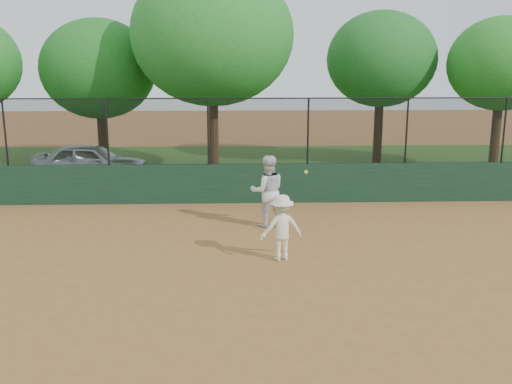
{
  "coord_description": "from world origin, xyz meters",
  "views": [
    {
      "loc": [
        0.34,
        -11.05,
        4.24
      ],
      "look_at": [
        0.8,
        2.2,
        1.2
      ],
      "focal_mm": 40.0,
      "sensor_mm": 36.0,
      "label": 1
    }
  ],
  "objects_px": {
    "tree_1": "(98,69)",
    "tree_3": "(381,60)",
    "player_second": "(267,191)",
    "parked_car": "(91,162)",
    "player_main": "(281,227)",
    "tree_2": "(212,35)",
    "tree_4": "(502,64)"
  },
  "relations": [
    {
      "from": "tree_3",
      "to": "parked_car",
      "type": "bearing_deg",
      "value": -164.86
    },
    {
      "from": "parked_car",
      "to": "tree_3",
      "type": "relative_size",
      "value": 0.65
    },
    {
      "from": "player_main",
      "to": "tree_3",
      "type": "relative_size",
      "value": 0.33
    },
    {
      "from": "tree_2",
      "to": "tree_3",
      "type": "height_order",
      "value": "tree_2"
    },
    {
      "from": "tree_3",
      "to": "tree_4",
      "type": "xyz_separation_m",
      "value": [
        4.32,
        -1.45,
        -0.18
      ]
    },
    {
      "from": "tree_1",
      "to": "tree_3",
      "type": "bearing_deg",
      "value": 1.52
    },
    {
      "from": "tree_2",
      "to": "tree_4",
      "type": "xyz_separation_m",
      "value": [
        11.07,
        0.49,
        -1.03
      ]
    },
    {
      "from": "player_main",
      "to": "tree_1",
      "type": "xyz_separation_m",
      "value": [
        -6.39,
        11.35,
        3.22
      ]
    },
    {
      "from": "tree_4",
      "to": "tree_3",
      "type": "bearing_deg",
      "value": 161.45
    },
    {
      "from": "player_main",
      "to": "tree_3",
      "type": "distance_m",
      "value": 13.15
    },
    {
      "from": "tree_1",
      "to": "tree_3",
      "type": "xyz_separation_m",
      "value": [
        11.33,
        0.3,
        0.37
      ]
    },
    {
      "from": "player_second",
      "to": "parked_car",
      "type": "bearing_deg",
      "value": -51.54
    },
    {
      "from": "player_second",
      "to": "tree_1",
      "type": "distance_m",
      "value": 11.14
    },
    {
      "from": "tree_1",
      "to": "parked_car",
      "type": "bearing_deg",
      "value": -86.5
    },
    {
      "from": "tree_4",
      "to": "parked_car",
      "type": "bearing_deg",
      "value": -174.2
    },
    {
      "from": "tree_3",
      "to": "player_main",
      "type": "bearing_deg",
      "value": -112.99
    },
    {
      "from": "player_main",
      "to": "tree_3",
      "type": "xyz_separation_m",
      "value": [
        4.94,
        11.65,
        3.59
      ]
    },
    {
      "from": "parked_car",
      "to": "tree_3",
      "type": "distance_m",
      "value": 12.12
    },
    {
      "from": "parked_car",
      "to": "tree_3",
      "type": "xyz_separation_m",
      "value": [
        11.16,
        3.02,
        3.63
      ]
    },
    {
      "from": "parked_car",
      "to": "tree_1",
      "type": "xyz_separation_m",
      "value": [
        -0.17,
        2.72,
        3.26
      ]
    },
    {
      "from": "player_main",
      "to": "tree_2",
      "type": "height_order",
      "value": "tree_2"
    },
    {
      "from": "player_second",
      "to": "tree_3",
      "type": "height_order",
      "value": "tree_3"
    },
    {
      "from": "tree_2",
      "to": "tree_3",
      "type": "bearing_deg",
      "value": 16.0
    },
    {
      "from": "tree_1",
      "to": "tree_3",
      "type": "relative_size",
      "value": 0.95
    },
    {
      "from": "parked_car",
      "to": "tree_2",
      "type": "xyz_separation_m",
      "value": [
        4.41,
        1.09,
        4.49
      ]
    },
    {
      "from": "player_main",
      "to": "parked_car",
      "type": "bearing_deg",
      "value": 125.79
    },
    {
      "from": "tree_2",
      "to": "tree_4",
      "type": "relative_size",
      "value": 1.3
    },
    {
      "from": "tree_2",
      "to": "tree_4",
      "type": "bearing_deg",
      "value": 2.52
    },
    {
      "from": "player_second",
      "to": "player_main",
      "type": "height_order",
      "value": "player_main"
    },
    {
      "from": "parked_car",
      "to": "player_second",
      "type": "distance_m",
      "value": 8.54
    },
    {
      "from": "player_second",
      "to": "tree_4",
      "type": "xyz_separation_m",
      "value": [
        9.42,
        7.59,
        3.2
      ]
    },
    {
      "from": "player_main",
      "to": "tree_4",
      "type": "bearing_deg",
      "value": 47.77
    }
  ]
}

